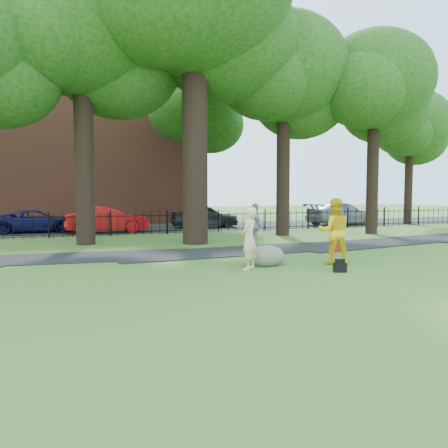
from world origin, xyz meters
name	(u,v)px	position (x,y,z in m)	size (l,w,h in m)	color
ground	(269,269)	(0.00, 0.00, 0.00)	(120.00, 120.00, 0.00)	#325B1F
footpath	(245,251)	(1.00, 3.90, 0.00)	(36.00, 2.60, 0.03)	black
street	(151,228)	(0.00, 16.00, 0.00)	(80.00, 7.00, 0.02)	black
iron_fence	(167,223)	(0.00, 12.00, 0.60)	(44.00, 0.04, 1.20)	black
brick_building	(76,143)	(-4.00, 24.00, 6.00)	(18.00, 8.00, 12.00)	brown
big_tree	(197,8)	(0.13, 7.09, 10.14)	(10.08, 8.61, 14.37)	black
tree_row	(196,65)	(0.52, 8.40, 8.15)	(26.82, 7.96, 12.42)	black
woman	(249,238)	(-0.57, 0.19, 0.91)	(0.66, 0.43, 1.81)	beige
man	(334,231)	(2.30, 0.08, 1.03)	(1.00, 0.78, 2.06)	gold
pedestrian	(255,226)	(1.75, 4.60, 0.91)	(1.07, 0.44, 1.82)	#97989C
boulder	(266,254)	(0.22, 0.62, 0.34)	(1.17, 0.88, 0.68)	#6B6559
backpack	(340,267)	(1.61, -1.17, 0.13)	(0.35, 0.22, 0.27)	black
red_bag	(338,249)	(4.19, 2.42, 0.12)	(0.35, 0.22, 0.24)	maroon
red_sedan	(107,220)	(-3.00, 13.75, 0.75)	(1.58, 4.52, 1.49)	#A10C0F
navy_van	(37,221)	(-6.65, 15.50, 0.63)	(2.09, 4.53, 1.26)	#0C0D3D
grey_car	(205,216)	(3.36, 15.40, 0.74)	(1.75, 4.34, 1.48)	black
silver_car	(341,214)	(13.05, 14.09, 0.78)	(2.19, 5.39, 1.56)	gray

